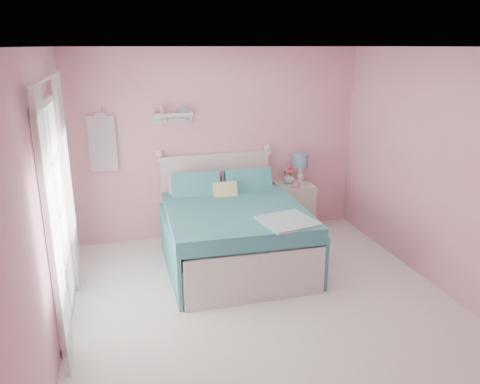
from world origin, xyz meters
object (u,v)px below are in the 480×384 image
bed (233,232)px  teacup (296,185)px  table_lamp (301,162)px  nightstand (293,208)px  vase (289,178)px

bed → teacup: (1.07, 0.59, 0.36)m
table_lamp → teacup: size_ratio=3.97×
nightstand → teacup: size_ratio=6.66×
table_lamp → vase: size_ratio=2.64×
nightstand → table_lamp: 0.67m
nightstand → vase: bearing=139.5°
bed → vase: bed is taller
bed → teacup: bed is taller
bed → nightstand: size_ratio=2.86×
nightstand → bed: bearing=-145.5°
nightstand → vase: vase is taller
vase → teacup: vase is taller
bed → nightstand: bearing=36.2°
bed → vase: (1.04, 0.82, 0.40)m
nightstand → table_lamp: bearing=23.4°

